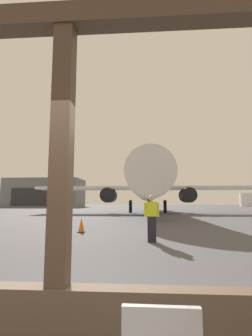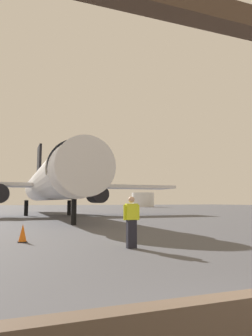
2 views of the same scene
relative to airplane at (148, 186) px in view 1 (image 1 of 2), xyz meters
The scene contains 7 objects.
ground_plane 8.51m from the airplane, 99.44° to the left, with size 220.00×220.00×0.00m, color #4C4C51.
window_frame 32.53m from the airplane, 92.23° to the right, with size 9.06×0.24×3.60m.
airplane is the anchor object (origin of this frame).
ground_crew_worker 25.20m from the airplane, 90.37° to the right, with size 0.57×0.22×1.74m.
traffic_cone 22.65m from the airplane, 99.13° to the right, with size 0.36×0.36×0.71m.
distant_hangar 54.47m from the airplane, 125.33° to the left, with size 22.62×12.41×8.66m.
fuel_storage_tank 61.77m from the airplane, 56.76° to the left, with size 6.79×6.79×4.33m, color white.
Camera 1 is at (0.84, -2.53, 1.48)m, focal length 27.60 mm.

